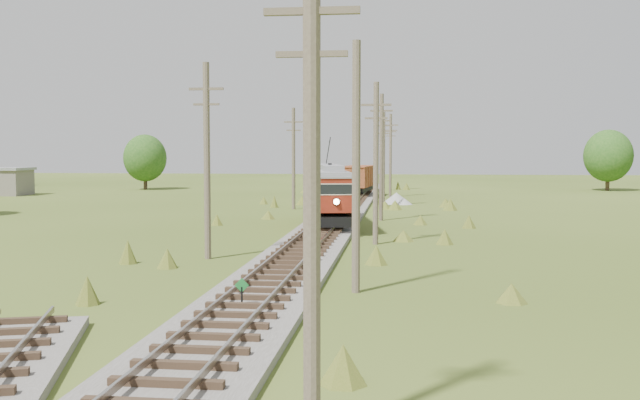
# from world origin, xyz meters

# --- Properties ---
(ground) EXTENTS (260.00, 260.00, 0.00)m
(ground) POSITION_xyz_m (0.00, 0.00, 0.00)
(ground) COLOR #394F17
(ground) RESTS_ON ground
(railbed_main) EXTENTS (3.60, 96.00, 0.57)m
(railbed_main) POSITION_xyz_m (0.00, 34.00, 0.19)
(railbed_main) COLOR #605B54
(railbed_main) RESTS_ON ground
(switch_marker) EXTENTS (0.45, 0.06, 1.08)m
(switch_marker) POSITION_xyz_m (-0.20, 1.50, 0.63)
(switch_marker) COLOR black
(switch_marker) RESTS_ON ground
(streetcar) EXTENTS (4.58, 11.74, 5.30)m
(streetcar) POSITION_xyz_m (0.00, 26.29, 2.50)
(streetcar) COLOR black
(streetcar) RESTS_ON ground
(gondola) EXTENTS (3.58, 8.65, 2.80)m
(gondola) POSITION_xyz_m (0.00, 56.23, 2.07)
(gondola) COLOR black
(gondola) RESTS_ON ground
(gravel_pile) EXTENTS (2.90, 3.07, 1.05)m
(gravel_pile) POSITION_xyz_m (4.26, 47.04, 0.49)
(gravel_pile) COLOR gray
(gravel_pile) RESTS_ON ground
(utility_pole_r_0) EXTENTS (1.60, 0.30, 8.50)m
(utility_pole_r_0) POSITION_xyz_m (3.20, -8.00, 4.37)
(utility_pole_r_0) COLOR brown
(utility_pole_r_0) RESTS_ON ground
(utility_pole_r_1) EXTENTS (0.30, 0.30, 8.80)m
(utility_pole_r_1) POSITION_xyz_m (3.10, 5.00, 4.40)
(utility_pole_r_1) COLOR brown
(utility_pole_r_1) RESTS_ON ground
(utility_pole_r_2) EXTENTS (1.60, 0.30, 8.60)m
(utility_pole_r_2) POSITION_xyz_m (3.30, 18.00, 4.42)
(utility_pole_r_2) COLOR brown
(utility_pole_r_2) RESTS_ON ground
(utility_pole_r_3) EXTENTS (1.60, 0.30, 9.00)m
(utility_pole_r_3) POSITION_xyz_m (3.20, 31.00, 4.63)
(utility_pole_r_3) COLOR brown
(utility_pole_r_3) RESTS_ON ground
(utility_pole_r_4) EXTENTS (1.60, 0.30, 8.40)m
(utility_pole_r_4) POSITION_xyz_m (3.00, 44.00, 4.32)
(utility_pole_r_4) COLOR brown
(utility_pole_r_4) RESTS_ON ground
(utility_pole_r_5) EXTENTS (1.60, 0.30, 8.90)m
(utility_pole_r_5) POSITION_xyz_m (3.40, 57.00, 4.58)
(utility_pole_r_5) COLOR brown
(utility_pole_r_5) RESTS_ON ground
(utility_pole_r_6) EXTENTS (1.60, 0.30, 8.70)m
(utility_pole_r_6) POSITION_xyz_m (3.20, 70.00, 4.47)
(utility_pole_r_6) COLOR brown
(utility_pole_r_6) RESTS_ON ground
(utility_pole_l_a) EXTENTS (1.60, 0.30, 9.00)m
(utility_pole_l_a) POSITION_xyz_m (-4.20, 12.00, 4.63)
(utility_pole_l_a) COLOR brown
(utility_pole_l_a) RESTS_ON ground
(utility_pole_l_b) EXTENTS (1.60, 0.30, 8.60)m
(utility_pole_l_b) POSITION_xyz_m (-4.50, 40.00, 4.42)
(utility_pole_l_b) COLOR brown
(utility_pole_l_b) RESTS_ON ground
(tree_mid_a) EXTENTS (5.46, 5.46, 7.03)m
(tree_mid_a) POSITION_xyz_m (-28.00, 68.00, 4.02)
(tree_mid_a) COLOR #38281C
(tree_mid_a) RESTS_ON ground
(tree_mid_b) EXTENTS (5.88, 5.88, 7.57)m
(tree_mid_b) POSITION_xyz_m (30.00, 72.00, 4.33)
(tree_mid_b) COLOR #38281C
(tree_mid_b) RESTS_ON ground
(shed) EXTENTS (6.40, 4.40, 3.10)m
(shed) POSITION_xyz_m (-40.00, 55.00, 1.57)
(shed) COLOR slate
(shed) RESTS_ON ground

